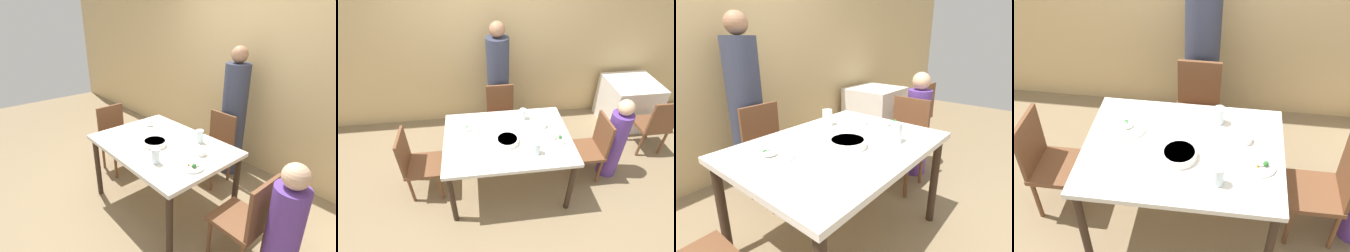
{
  "view_description": "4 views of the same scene",
  "coord_description": "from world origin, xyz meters",
  "views": [
    {
      "loc": [
        1.87,
        -1.52,
        1.97
      ],
      "look_at": [
        0.08,
        0.02,
        0.98
      ],
      "focal_mm": 28.0,
      "sensor_mm": 36.0,
      "label": 1
    },
    {
      "loc": [
        -0.29,
        -2.16,
        2.64
      ],
      "look_at": [
        -0.02,
        -0.02,
        0.94
      ],
      "focal_mm": 28.0,
      "sensor_mm": 36.0,
      "label": 2
    },
    {
      "loc": [
        -1.22,
        -1.06,
        1.43
      ],
      "look_at": [
        0.12,
        0.05,
        0.85
      ],
      "focal_mm": 28.0,
      "sensor_mm": 36.0,
      "label": 3
    },
    {
      "loc": [
        0.27,
        -2.08,
        2.77
      ],
      "look_at": [
        -0.01,
        0.05,
        0.92
      ],
      "focal_mm": 45.0,
      "sensor_mm": 36.0,
      "label": 4
    }
  ],
  "objects": [
    {
      "name": "ground_plane",
      "position": [
        0.0,
        0.0,
        0.0
      ],
      "size": [
        10.0,
        10.0,
        0.0
      ],
      "primitive_type": "plane",
      "color": "#847051"
    },
    {
      "name": "wall_back",
      "position": [
        0.0,
        1.52,
        1.35
      ],
      "size": [
        10.0,
        0.06,
        2.7
      ],
      "color": "tan",
      "rests_on": "ground_plane"
    },
    {
      "name": "dining_table",
      "position": [
        0.0,
        0.0,
        0.68
      ],
      "size": [
        1.39,
        1.01,
        0.76
      ],
      "color": "silver",
      "rests_on": "ground_plane"
    },
    {
      "name": "chair_adult_spot",
      "position": [
        0.02,
        0.84,
        0.47
      ],
      "size": [
        0.4,
        0.4,
        0.87
      ],
      "color": "brown",
      "rests_on": "ground_plane"
    },
    {
      "name": "chair_child_spot",
      "position": [
        1.03,
        0.03,
        0.47
      ],
      "size": [
        0.4,
        0.4,
        0.87
      ],
      "rotation": [
        0.0,
        0.0,
        -1.57
      ],
      "color": "brown",
      "rests_on": "ground_plane"
    },
    {
      "name": "chair_empty_left",
      "position": [
        -1.03,
        0.03,
        0.47
      ],
      "size": [
        0.4,
        0.4,
        0.87
      ],
      "rotation": [
        0.0,
        0.0,
        1.57
      ],
      "color": "brown",
      "rests_on": "ground_plane"
    },
    {
      "name": "person_adult",
      "position": [
        0.02,
        1.17,
        0.77
      ],
      "size": [
        0.31,
        0.31,
        1.66
      ],
      "color": "#33384C",
      "rests_on": "ground_plane"
    },
    {
      "name": "person_child",
      "position": [
        1.32,
        0.03,
        0.52
      ],
      "size": [
        0.24,
        0.24,
        1.11
      ],
      "color": "#5B3893",
      "rests_on": "ground_plane"
    },
    {
      "name": "bowl_curry",
      "position": [
        -0.01,
        -0.09,
        0.79
      ],
      "size": [
        0.24,
        0.24,
        0.06
      ],
      "color": "white",
      "rests_on": "dining_table"
    },
    {
      "name": "plate_rice_adult",
      "position": [
        -0.41,
        0.15,
        0.78
      ],
      "size": [
        0.23,
        0.23,
        0.05
      ],
      "color": "white",
      "rests_on": "dining_table"
    },
    {
      "name": "plate_rice_child",
      "position": [
        0.53,
        -0.1,
        0.78
      ],
      "size": [
        0.22,
        0.22,
        0.06
      ],
      "color": "white",
      "rests_on": "dining_table"
    },
    {
      "name": "bowl_rice_small",
      "position": [
        0.42,
        0.13,
        0.79
      ],
      "size": [
        0.1,
        0.1,
        0.04
      ],
      "color": "white",
      "rests_on": "dining_table"
    },
    {
      "name": "glass_water_tall",
      "position": [
        0.26,
        -0.28,
        0.83
      ],
      "size": [
        0.08,
        0.08,
        0.14
      ],
      "color": "silver",
      "rests_on": "dining_table"
    },
    {
      "name": "glass_water_short",
      "position": [
        0.23,
        0.32,
        0.83
      ],
      "size": [
        0.08,
        0.08,
        0.13
      ],
      "color": "silver",
      "rests_on": "dining_table"
    },
    {
      "name": "napkin_folded",
      "position": [
        -0.51,
        -0.12,
        0.77
      ],
      "size": [
        0.14,
        0.14,
        0.01
      ],
      "color": "white",
      "rests_on": "dining_table"
    },
    {
      "name": "fork_steel",
      "position": [
        0.58,
        0.12,
        0.77
      ],
      "size": [
        0.17,
        0.1,
        0.01
      ],
      "color": "silver",
      "rests_on": "dining_table"
    },
    {
      "name": "spoon_steel",
      "position": [
        -0.01,
        -0.35,
        0.77
      ],
      "size": [
        0.17,
        0.1,
        0.01
      ],
      "color": "silver",
      "rests_on": "dining_table"
    },
    {
      "name": "background_table",
      "position": [
        2.05,
        1.05,
        0.37
      ],
      "size": [
        0.74,
        0.72,
        0.73
      ],
      "color": "silver",
      "rests_on": "ground_plane"
    },
    {
      "name": "chair_background",
      "position": [
        2.05,
        0.35,
        0.47
      ],
      "size": [
        0.4,
        0.4,
        0.87
      ],
      "rotation": [
        0.0,
        0.0,
        3.14
      ],
      "color": "brown",
      "rests_on": "ground_plane"
    }
  ]
}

